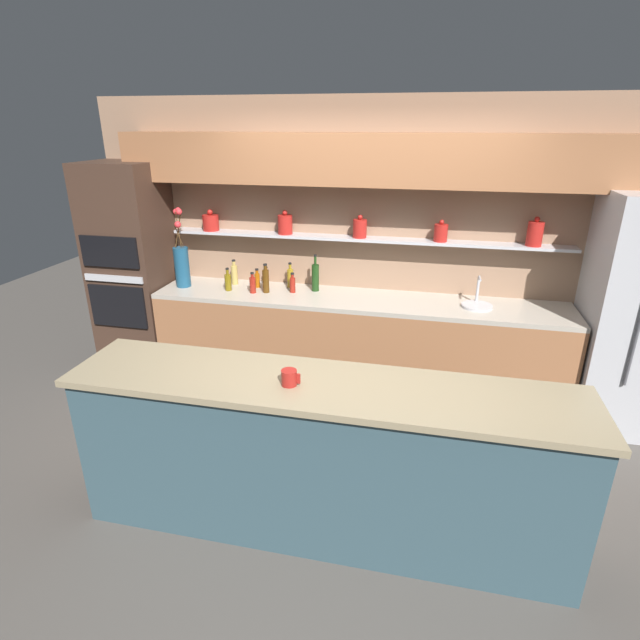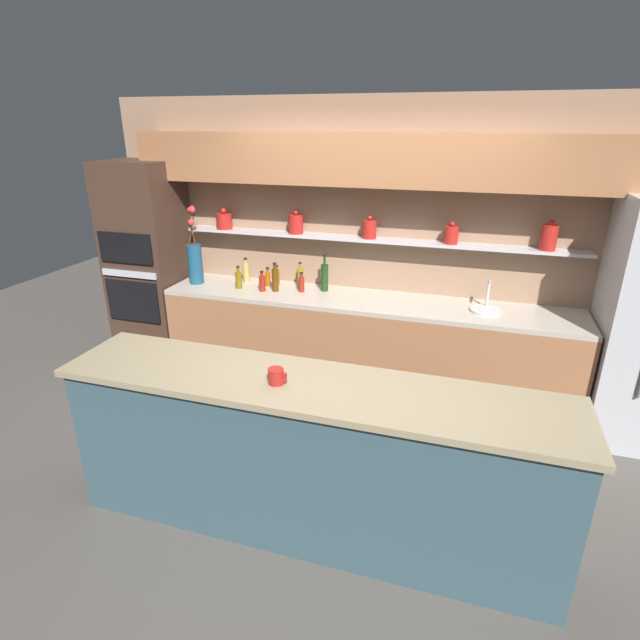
{
  "view_description": "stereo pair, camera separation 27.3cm",
  "coord_description": "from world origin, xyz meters",
  "px_view_note": "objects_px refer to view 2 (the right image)",
  "views": [
    {
      "loc": [
        0.53,
        -2.92,
        2.38
      ],
      "look_at": [
        -0.21,
        0.36,
        1.04
      ],
      "focal_mm": 28.0,
      "sensor_mm": 36.0,
      "label": 1
    },
    {
      "loc": [
        0.8,
        -2.85,
        2.38
      ],
      "look_at": [
        -0.21,
        0.36,
        1.04
      ],
      "focal_mm": 28.0,
      "sensor_mm": 36.0,
      "label": 2
    }
  ],
  "objects_px": {
    "bottle_sauce_3": "(268,278)",
    "coffee_mug": "(276,376)",
    "flower_vase": "(195,260)",
    "sink_fixture": "(486,308)",
    "bottle_oil_4": "(300,277)",
    "bottle_sauce_5": "(277,276)",
    "bottle_spirit_0": "(275,279)",
    "bottle_spirit_6": "(246,272)",
    "bottle_sauce_8": "(262,283)",
    "bottle_oil_2": "(239,280)",
    "bottle_sauce_7": "(302,284)",
    "bottle_wine_1": "(325,277)",
    "oven_tower": "(150,268)"
  },
  "relations": [
    {
      "from": "sink_fixture",
      "to": "coffee_mug",
      "type": "xyz_separation_m",
      "value": [
        -1.13,
        -1.83,
        0.12
      ]
    },
    {
      "from": "flower_vase",
      "to": "sink_fixture",
      "type": "distance_m",
      "value": 2.7
    },
    {
      "from": "bottle_wine_1",
      "to": "bottle_spirit_6",
      "type": "xyz_separation_m",
      "value": [
        -0.81,
        0.03,
        -0.03
      ]
    },
    {
      "from": "bottle_spirit_0",
      "to": "bottle_sauce_5",
      "type": "xyz_separation_m",
      "value": [
        -0.06,
        0.2,
        -0.03
      ]
    },
    {
      "from": "bottle_spirit_6",
      "to": "bottle_sauce_8",
      "type": "xyz_separation_m",
      "value": [
        0.26,
        -0.21,
        -0.02
      ]
    },
    {
      "from": "bottle_sauce_3",
      "to": "bottle_sauce_8",
      "type": "relative_size",
      "value": 0.94
    },
    {
      "from": "sink_fixture",
      "to": "bottle_sauce_3",
      "type": "height_order",
      "value": "sink_fixture"
    },
    {
      "from": "bottle_spirit_0",
      "to": "bottle_sauce_5",
      "type": "relative_size",
      "value": 1.42
    },
    {
      "from": "coffee_mug",
      "to": "bottle_oil_2",
      "type": "bearing_deg",
      "value": 121.76
    },
    {
      "from": "bottle_sauce_3",
      "to": "coffee_mug",
      "type": "relative_size",
      "value": 1.68
    },
    {
      "from": "bottle_oil_4",
      "to": "bottle_sauce_5",
      "type": "bearing_deg",
      "value": 179.93
    },
    {
      "from": "bottle_oil_2",
      "to": "bottle_sauce_8",
      "type": "distance_m",
      "value": 0.25
    },
    {
      "from": "bottle_sauce_8",
      "to": "bottle_oil_2",
      "type": "bearing_deg",
      "value": 176.07
    },
    {
      "from": "bottle_oil_2",
      "to": "bottle_sauce_5",
      "type": "distance_m",
      "value": 0.37
    },
    {
      "from": "bottle_oil_4",
      "to": "bottle_spirit_6",
      "type": "distance_m",
      "value": 0.55
    },
    {
      "from": "bottle_oil_2",
      "to": "flower_vase",
      "type": "bearing_deg",
      "value": 176.91
    },
    {
      "from": "flower_vase",
      "to": "sink_fixture",
      "type": "bearing_deg",
      "value": 0.53
    },
    {
      "from": "flower_vase",
      "to": "bottle_sauce_8",
      "type": "relative_size",
      "value": 3.82
    },
    {
      "from": "bottle_spirit_6",
      "to": "bottle_sauce_7",
      "type": "relative_size",
      "value": 1.3
    },
    {
      "from": "sink_fixture",
      "to": "coffee_mug",
      "type": "relative_size",
      "value": 2.41
    },
    {
      "from": "bottle_oil_4",
      "to": "sink_fixture",
      "type": "bearing_deg",
      "value": -5.68
    },
    {
      "from": "bottle_sauce_5",
      "to": "bottle_sauce_8",
      "type": "xyz_separation_m",
      "value": [
        -0.05,
        -0.24,
        0.0
      ]
    },
    {
      "from": "bottle_spirit_6",
      "to": "bottle_sauce_8",
      "type": "height_order",
      "value": "bottle_spirit_6"
    },
    {
      "from": "bottle_sauce_5",
      "to": "bottle_spirit_6",
      "type": "bearing_deg",
      "value": -175.65
    },
    {
      "from": "bottle_oil_4",
      "to": "bottle_sauce_7",
      "type": "height_order",
      "value": "bottle_oil_4"
    },
    {
      "from": "bottle_spirit_0",
      "to": "bottle_sauce_3",
      "type": "height_order",
      "value": "bottle_spirit_0"
    },
    {
      "from": "bottle_spirit_0",
      "to": "coffee_mug",
      "type": "height_order",
      "value": "bottle_spirit_0"
    },
    {
      "from": "bottle_spirit_0",
      "to": "flower_vase",
      "type": "bearing_deg",
      "value": 179.72
    },
    {
      "from": "coffee_mug",
      "to": "bottle_oil_4",
      "type": "bearing_deg",
      "value": 105.78
    },
    {
      "from": "bottle_sauce_7",
      "to": "oven_tower",
      "type": "bearing_deg",
      "value": -178.6
    },
    {
      "from": "bottle_sauce_3",
      "to": "bottle_spirit_6",
      "type": "bearing_deg",
      "value": 169.34
    },
    {
      "from": "flower_vase",
      "to": "coffee_mug",
      "type": "bearing_deg",
      "value": -49.04
    },
    {
      "from": "flower_vase",
      "to": "bottle_spirit_6",
      "type": "bearing_deg",
      "value": 20.66
    },
    {
      "from": "coffee_mug",
      "to": "bottle_sauce_3",
      "type": "bearing_deg",
      "value": 114.27
    },
    {
      "from": "oven_tower",
      "to": "bottle_oil_2",
      "type": "bearing_deg",
      "value": -2.14
    },
    {
      "from": "bottle_oil_2",
      "to": "bottle_sauce_3",
      "type": "xyz_separation_m",
      "value": [
        0.23,
        0.15,
        -0.01
      ]
    },
    {
      "from": "bottle_sauce_3",
      "to": "coffee_mug",
      "type": "xyz_separation_m",
      "value": [
        0.87,
        -1.93,
        0.07
      ]
    },
    {
      "from": "bottle_sauce_8",
      "to": "coffee_mug",
      "type": "relative_size",
      "value": 1.79
    },
    {
      "from": "bottle_oil_2",
      "to": "bottle_sauce_7",
      "type": "xyz_separation_m",
      "value": [
        0.6,
        0.08,
        -0.01
      ]
    },
    {
      "from": "bottle_sauce_5",
      "to": "bottle_sauce_7",
      "type": "height_order",
      "value": "bottle_sauce_5"
    },
    {
      "from": "bottle_sauce_3",
      "to": "bottle_sauce_5",
      "type": "relative_size",
      "value": 0.96
    },
    {
      "from": "bottle_wine_1",
      "to": "bottle_spirit_6",
      "type": "bearing_deg",
      "value": 178.17
    },
    {
      "from": "flower_vase",
      "to": "coffee_mug",
      "type": "distance_m",
      "value": 2.39
    },
    {
      "from": "bottle_wine_1",
      "to": "bottle_sauce_5",
      "type": "xyz_separation_m",
      "value": [
        -0.49,
        0.05,
        -0.05
      ]
    },
    {
      "from": "bottle_sauce_8",
      "to": "bottle_sauce_7",
      "type": "bearing_deg",
      "value": 14.82
    },
    {
      "from": "bottle_oil_2",
      "to": "bottle_wine_1",
      "type": "bearing_deg",
      "value": 12.06
    },
    {
      "from": "bottle_wine_1",
      "to": "bottle_sauce_3",
      "type": "xyz_separation_m",
      "value": [
        -0.56,
        -0.02,
        -0.05
      ]
    },
    {
      "from": "bottle_wine_1",
      "to": "coffee_mug",
      "type": "bearing_deg",
      "value": -80.97
    },
    {
      "from": "bottle_wine_1",
      "to": "bottle_spirit_6",
      "type": "distance_m",
      "value": 0.81
    },
    {
      "from": "bottle_sauce_5",
      "to": "bottle_wine_1",
      "type": "bearing_deg",
      "value": -5.73
    }
  ]
}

